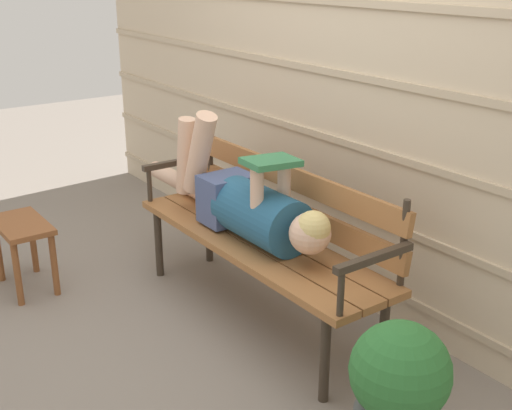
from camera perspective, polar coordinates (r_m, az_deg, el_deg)
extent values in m
plane|color=gray|center=(3.40, -2.43, -10.52)|extent=(12.00, 12.00, 0.00)
cube|color=beige|center=(3.42, 7.94, 11.25)|extent=(5.34, 0.06, 2.42)
cube|color=#C1AD8E|center=(3.70, 6.76, -4.84)|extent=(5.34, 0.02, 0.04)
cube|color=#C1AD8E|center=(3.57, 6.99, 0.18)|extent=(5.34, 0.02, 0.04)
cube|color=#C1AD8E|center=(3.47, 7.24, 5.55)|extent=(5.34, 0.02, 0.04)
cube|color=#C1AD8E|center=(3.40, 7.50, 11.20)|extent=(5.34, 0.02, 0.04)
cube|color=#C1AD8E|center=(3.36, 7.78, 17.04)|extent=(5.34, 0.02, 0.04)
cube|color=#9E6638|center=(3.21, -2.12, -3.85)|extent=(1.65, 0.14, 0.04)
cube|color=#9E6638|center=(3.29, 0.00, -3.23)|extent=(1.65, 0.14, 0.04)
cube|color=#9E6638|center=(3.37, 2.02, -2.65)|extent=(1.65, 0.14, 0.04)
cube|color=#9E6638|center=(3.36, 2.96, -0.44)|extent=(1.59, 0.05, 0.11)
cube|color=#9E6638|center=(3.30, 3.01, 2.41)|extent=(1.59, 0.05, 0.11)
cylinder|color=#382D23|center=(3.92, -3.98, 3.98)|extent=(0.03, 0.03, 0.39)
cylinder|color=#382D23|center=(2.82, 12.69, -3.24)|extent=(0.03, 0.03, 0.39)
cylinder|color=#382D23|center=(3.87, -8.40, -3.29)|extent=(0.04, 0.04, 0.41)
cylinder|color=#382D23|center=(2.80, 6.04, -13.10)|extent=(0.04, 0.04, 0.41)
cylinder|color=#382D23|center=(4.02, -4.10, -2.16)|extent=(0.04, 0.04, 0.41)
cylinder|color=#382D23|center=(3.01, 11.01, -10.83)|extent=(0.04, 0.04, 0.41)
cube|color=#382D23|center=(3.85, -7.01, 3.67)|extent=(0.04, 0.41, 0.03)
cylinder|color=#382D23|center=(3.81, -9.19, 1.77)|extent=(0.03, 0.03, 0.20)
cube|color=#382D23|center=(2.65, 10.24, -4.53)|extent=(0.04, 0.41, 0.03)
cylinder|color=#382D23|center=(2.58, 7.42, -7.51)|extent=(0.03, 0.03, 0.20)
cylinder|color=#23567A|center=(3.19, 0.48, -0.91)|extent=(0.49, 0.28, 0.28)
cube|color=#475684|center=(3.43, -2.53, 0.59)|extent=(0.20, 0.26, 0.25)
sphere|color=beige|center=(2.92, 4.71, -2.48)|extent=(0.19, 0.19, 0.19)
sphere|color=#E0C67A|center=(2.89, 4.98, -2.00)|extent=(0.16, 0.16, 0.16)
cylinder|color=beige|center=(3.46, -4.91, 4.49)|extent=(0.27, 0.11, 0.47)
cylinder|color=beige|center=(3.60, -6.12, 4.25)|extent=(0.15, 0.09, 0.44)
cylinder|color=beige|center=(3.89, -5.85, 1.64)|extent=(0.85, 0.10, 0.10)
cylinder|color=beige|center=(3.05, 0.08, 0.76)|extent=(0.06, 0.06, 0.27)
cylinder|color=beige|center=(3.14, 2.45, 1.34)|extent=(0.06, 0.06, 0.27)
cube|color=#337A4C|center=(3.04, 1.31, 3.76)|extent=(0.20, 0.26, 0.04)
cube|color=brown|center=(3.84, -19.70, -1.63)|extent=(0.45, 0.25, 0.03)
cylinder|color=brown|center=(3.73, -19.99, -5.64)|extent=(0.04, 0.04, 0.37)
cylinder|color=brown|center=(4.09, -18.78, -3.14)|extent=(0.04, 0.04, 0.37)
cylinder|color=brown|center=(3.78, -17.10, -4.94)|extent=(0.04, 0.04, 0.37)
sphere|color=#2D7033|center=(2.39, 12.40, -13.93)|extent=(0.36, 0.36, 0.36)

